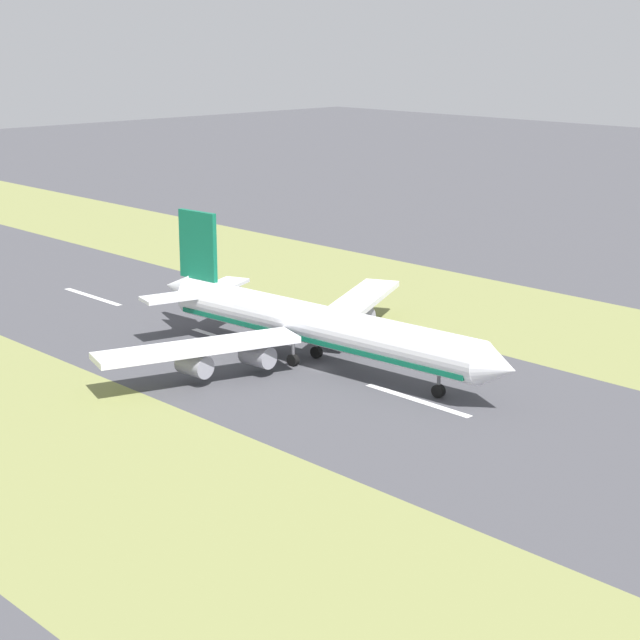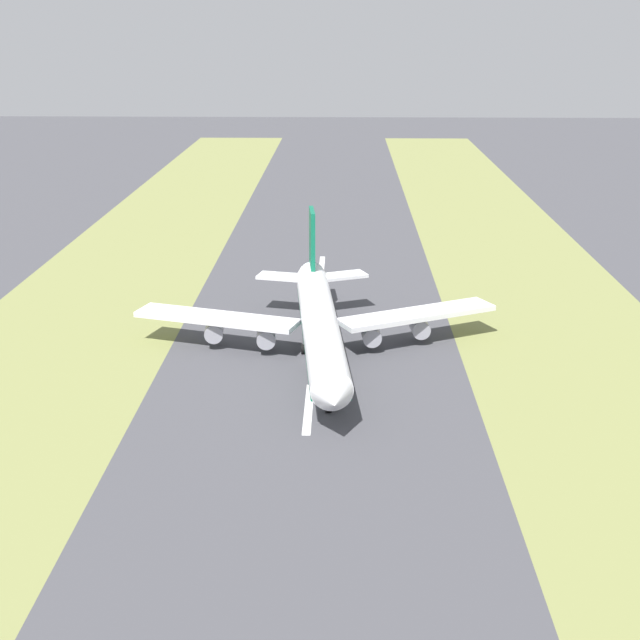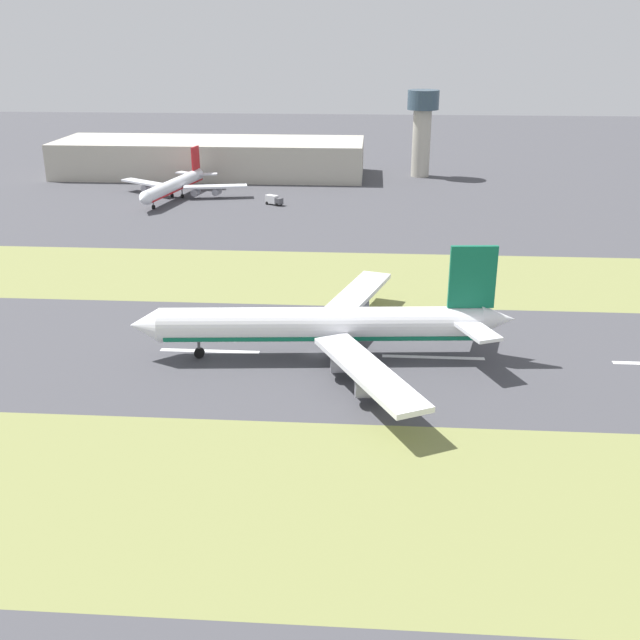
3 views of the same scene
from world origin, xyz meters
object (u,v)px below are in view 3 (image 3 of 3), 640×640
object	(u,v)px
airplane_main_jet	(331,325)
terminal_building	(211,158)
service_truck	(274,200)
airplane_parked_apron	(175,185)
control_tower	(422,124)

from	to	relation	value
airplane_main_jet	terminal_building	bearing A→B (deg)	18.31
service_truck	airplane_main_jet	bearing A→B (deg)	-168.03
airplane_main_jet	airplane_parked_apron	world-z (taller)	airplane_main_jet
airplane_parked_apron	service_truck	bearing A→B (deg)	-102.80
control_tower	airplane_parked_apron	xyz separation A→B (m)	(-46.97, 85.35, -15.62)
terminal_building	airplane_parked_apron	distance (m)	43.80
airplane_main_jet	service_truck	xyz separation A→B (m)	(120.78, 25.60, -4.36)
airplane_main_jet	airplane_parked_apron	distance (m)	142.06
airplane_main_jet	terminal_building	size ratio (longest dim) A/B	0.56
airplane_main_jet	terminal_building	world-z (taller)	airplane_main_jet
terminal_building	service_truck	size ratio (longest dim) A/B	19.02
airplane_parked_apron	service_truck	size ratio (longest dim) A/B	7.88
airplane_main_jet	service_truck	world-z (taller)	airplane_main_jet
terminal_building	airplane_parked_apron	bearing A→B (deg)	175.77
airplane_main_jet	airplane_parked_apron	xyz separation A→B (m)	(128.65, 60.23, -1.57)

